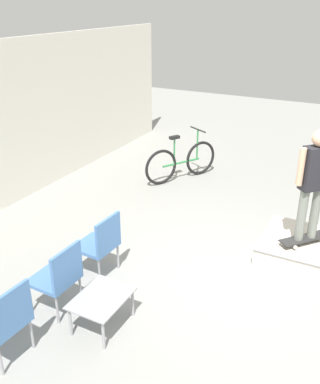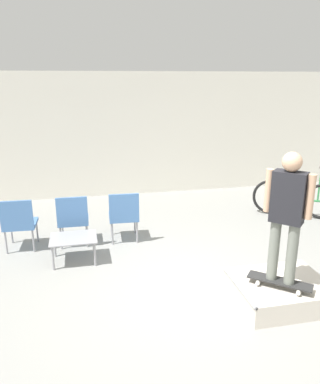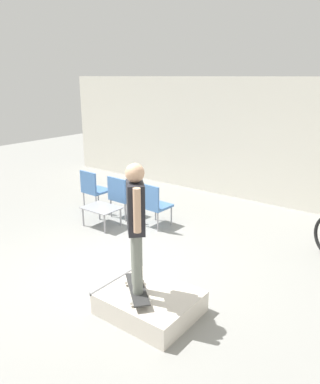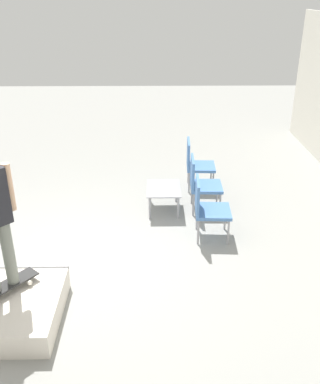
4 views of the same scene
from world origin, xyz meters
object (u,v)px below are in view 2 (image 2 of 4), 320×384
object	(u,v)px
coffee_table	(74,241)
patio_chair_center	(73,217)
skate_ramp_box	(280,291)
skateboard_on_ramp	(280,281)
patio_chair_left	(19,221)
patio_chair_right	(124,214)
person_skater	(287,209)
bicycle	(296,198)

from	to	relation	value
coffee_table	patio_chair_center	distance (m)	0.64
skate_ramp_box	skateboard_on_ramp	bearing A→B (deg)	-129.01
skate_ramp_box	patio_chair_left	bearing A→B (deg)	146.58
skateboard_on_ramp	patio_chair_left	world-z (taller)	patio_chair_left
coffee_table	patio_chair_center	size ratio (longest dim) A/B	0.79
skateboard_on_ramp	patio_chair_right	distance (m)	3.00
patio_chair_right	patio_chair_center	bearing A→B (deg)	2.79
coffee_table	patio_chair_left	world-z (taller)	patio_chair_left
patio_chair_center	patio_chair_right	world-z (taller)	same
patio_chair_center	skate_ramp_box	bearing A→B (deg)	140.09
skate_ramp_box	patio_chair_left	size ratio (longest dim) A/B	1.31
person_skater	coffee_table	world-z (taller)	person_skater
skate_ramp_box	skateboard_on_ramp	world-z (taller)	skateboard_on_ramp
patio_chair_left	patio_chair_center	xyz separation A→B (m)	(0.89, -0.00, 0.00)
patio_chair_left	patio_chair_center	distance (m)	0.89
patio_chair_center	patio_chair_right	size ratio (longest dim) A/B	1.00
patio_chair_left	patio_chair_center	bearing A→B (deg)	-177.43
skate_ramp_box	patio_chair_center	world-z (taller)	patio_chair_center
patio_chair_left	patio_chair_right	distance (m)	1.78
patio_chair_right	bicycle	world-z (taller)	bicycle
person_skater	patio_chair_left	distance (m)	4.34
skateboard_on_ramp	bicycle	xyz separation A→B (m)	(2.04, 2.97, 0.03)
person_skater	coffee_table	size ratio (longest dim) A/B	2.25
coffee_table	bicycle	bearing A→B (deg)	13.56
skateboard_on_ramp	patio_chair_center	bearing A→B (deg)	176.08
skate_ramp_box	skateboard_on_ramp	size ratio (longest dim) A/B	1.66
coffee_table	bicycle	world-z (taller)	bicycle
skate_ramp_box	patio_chair_right	world-z (taller)	patio_chair_right
patio_chair_left	bicycle	world-z (taller)	bicycle
person_skater	patio_chair_center	bearing A→B (deg)	-179.13
skateboard_on_ramp	patio_chair_center	xyz separation A→B (m)	(-2.57, 2.48, 0.15)
person_skater	patio_chair_right	size ratio (longest dim) A/B	1.76
skateboard_on_ramp	bicycle	size ratio (longest dim) A/B	0.46
skateboard_on_ramp	bicycle	world-z (taller)	bicycle
patio_chair_left	bicycle	bearing A→B (deg)	-172.33
patio_chair_center	bicycle	bearing A→B (deg)	-172.51
skateboard_on_ramp	patio_chair_left	bearing A→B (deg)	-175.57
skateboard_on_ramp	coffee_table	distance (m)	3.17
skateboard_on_ramp	patio_chair_right	size ratio (longest dim) A/B	0.79
skate_ramp_box	coffee_table	world-z (taller)	coffee_table
skateboard_on_ramp	coffee_table	xyz separation A→B (m)	(-2.57, 1.86, -0.02)
skateboard_on_ramp	coffee_table	world-z (taller)	coffee_table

